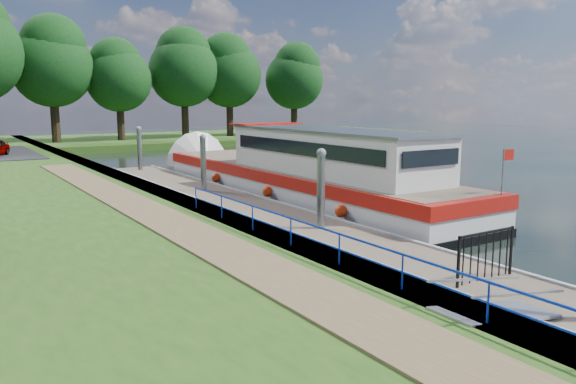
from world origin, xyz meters
TOP-DOWN VIEW (x-y plane):
  - bank_edge at (-2.55, 15.00)m, footprint 1.10×90.00m
  - far_bank at (12.00, 52.00)m, footprint 60.00×18.00m
  - footpath at (-4.40, 8.00)m, footprint 1.60×40.00m
  - blue_fence at (-2.75, 3.00)m, footprint 0.04×18.04m
  - pontoon at (0.00, 13.00)m, footprint 2.50×30.00m
  - mooring_piles at (0.00, 13.00)m, footprint 0.30×27.30m
  - gangway at (-1.85, 0.50)m, footprint 2.58×1.00m
  - gate_panel at (-0.00, 2.20)m, footprint 1.85×0.05m
  - barge at (3.60, 15.76)m, footprint 4.36×21.15m
  - horizon_trees at (-1.61, 48.68)m, footprint 54.38×10.03m

SIDE VIEW (x-z plane):
  - pontoon at x=0.00m, z-range -0.10..0.46m
  - far_bank at x=12.00m, z-range 0.00..0.60m
  - bank_edge at x=-2.55m, z-range 0.00..0.78m
  - gangway at x=-1.85m, z-range 0.16..1.09m
  - footpath at x=-4.40m, z-range 0.78..0.83m
  - barge at x=3.60m, z-range -1.30..3.48m
  - gate_panel at x=0.00m, z-range 0.57..1.72m
  - mooring_piles at x=0.00m, z-range -0.50..3.05m
  - blue_fence at x=-2.75m, z-range 0.95..1.67m
  - horizon_trees at x=-1.61m, z-range 1.51..14.38m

